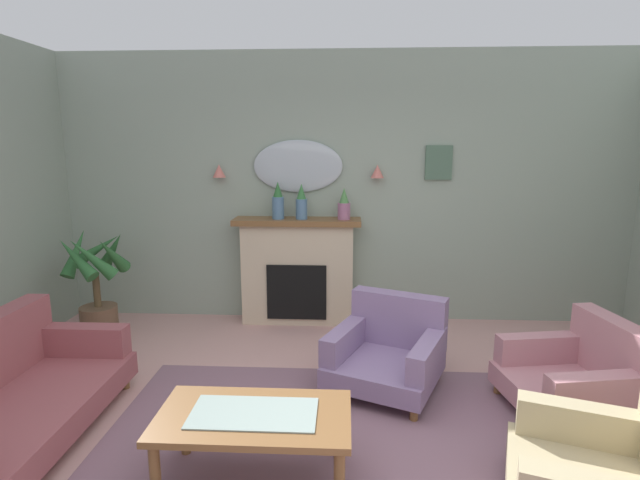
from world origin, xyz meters
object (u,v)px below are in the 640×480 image
at_px(armchair_near_fireplace, 613,475).
at_px(armchair_beside_couch, 580,375).
at_px(fireplace, 298,272).
at_px(armchair_in_corner, 389,350).
at_px(mantel_vase_left, 301,203).
at_px(wall_sconce_right, 377,171).
at_px(framed_picture, 439,163).
at_px(mantel_vase_centre, 344,206).
at_px(mantel_vase_right, 278,202).
at_px(potted_plant_corner_palm, 97,283).
at_px(coffee_table, 254,423).
at_px(wall_mirror, 298,166).
at_px(floral_couch, 1,399).
at_px(wall_sconce_left, 219,171).

distance_m(armchair_near_fireplace, armchair_beside_couch, 1.15).
bearing_deg(fireplace, armchair_near_fireplace, -56.94).
xyz_separation_m(armchair_near_fireplace, armchair_in_corner, (-1.00, 1.47, 0.00)).
bearing_deg(armchair_near_fireplace, mantel_vase_left, 122.61).
xyz_separation_m(wall_sconce_right, framed_picture, (0.65, 0.06, 0.09)).
bearing_deg(armchair_beside_couch, mantel_vase_centre, 134.33).
xyz_separation_m(mantel_vase_right, potted_plant_corner_palm, (-1.78, -0.50, -0.77)).
relative_size(fireplace, potted_plant_corner_palm, 1.21).
height_order(mantel_vase_left, armchair_in_corner, mantel_vase_left).
height_order(coffee_table, potted_plant_corner_palm, potted_plant_corner_palm).
relative_size(mantel_vase_centre, wall_mirror, 0.35).
bearing_deg(armchair_near_fireplace, coffee_table, 172.63).
bearing_deg(armchair_in_corner, framed_picture, 68.23).
xyz_separation_m(mantel_vase_centre, wall_sconce_right, (0.35, 0.12, 0.36)).
distance_m(wall_mirror, floral_couch, 3.32).
relative_size(wall_mirror, floral_couch, 0.56).
xyz_separation_m(wall_sconce_left, armchair_beside_couch, (3.07, -1.88, -1.35)).
bearing_deg(floral_couch, mantel_vase_right, 57.10).
xyz_separation_m(fireplace, armchair_beside_couch, (2.22, -1.78, -0.27)).
distance_m(mantel_vase_right, armchair_beside_couch, 3.16).
xyz_separation_m(wall_sconce_left, wall_sconce_right, (1.70, 0.00, 0.00)).
bearing_deg(mantel_vase_centre, floral_couch, -133.49).
height_order(fireplace, armchair_near_fireplace, fireplace).
bearing_deg(wall_sconce_right, wall_sconce_left, 180.00).
bearing_deg(wall_mirror, armchair_in_corner, -60.48).
xyz_separation_m(wall_mirror, framed_picture, (1.50, 0.01, 0.04)).
bearing_deg(coffee_table, framed_picture, 61.86).
bearing_deg(wall_sconce_left, armchair_beside_couch, -31.47).
xyz_separation_m(armchair_in_corner, potted_plant_corner_palm, (-2.86, 0.88, 0.26)).
bearing_deg(mantel_vase_left, armchair_in_corner, -59.05).
bearing_deg(wall_sconce_left, fireplace, -6.16).
bearing_deg(fireplace, mantel_vase_centre, -3.24).
bearing_deg(fireplace, wall_sconce_right, 6.16).
height_order(wall_sconce_left, floral_couch, wall_sconce_left).
bearing_deg(coffee_table, armchair_in_corner, 54.78).
bearing_deg(wall_sconce_right, armchair_in_corner, -88.96).
height_order(armchair_in_corner, armchair_beside_couch, same).
bearing_deg(armchair_near_fireplace, wall_sconce_left, 132.51).
bearing_deg(framed_picture, armchair_beside_couch, -69.72).
bearing_deg(wall_mirror, wall_sconce_left, -176.63).
distance_m(fireplace, mantel_vase_centre, 0.89).
bearing_deg(framed_picture, potted_plant_corner_palm, -168.97).
relative_size(mantel_vase_right, mantel_vase_left, 1.06).
height_order(mantel_vase_centre, wall_sconce_left, wall_sconce_left).
bearing_deg(mantel_vase_left, floral_couch, -127.04).
relative_size(mantel_vase_left, armchair_beside_couch, 0.40).
relative_size(armchair_beside_couch, potted_plant_corner_palm, 0.84).
height_order(wall_sconce_right, framed_picture, framed_picture).
height_order(wall_sconce_left, armchair_in_corner, wall_sconce_left).
relative_size(fireplace, mantel_vase_right, 3.44).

